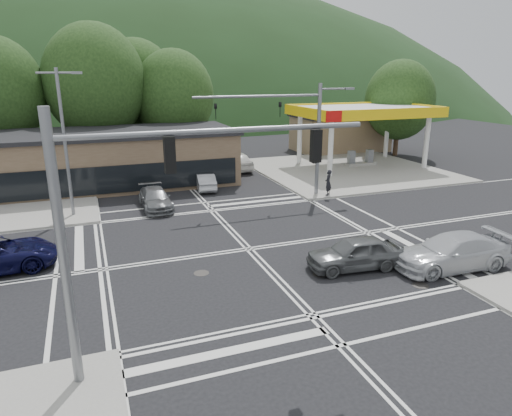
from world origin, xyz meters
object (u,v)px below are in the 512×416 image
object	(u,v)px
car_queue_b	(236,161)
car_northbound	(155,199)
car_silver_east	(452,252)
car_queue_a	(205,181)
car_grey_center	(355,253)
pedestrian	(328,183)

from	to	relation	value
car_queue_b	car_northbound	size ratio (longest dim) A/B	1.10
car_silver_east	car_queue_a	xyz separation A→B (m)	(-7.00, 18.30, -0.17)
car_northbound	car_grey_center	bearing A→B (deg)	-61.45
car_queue_b	car_northbound	distance (m)	13.20
car_grey_center	pedestrian	xyz separation A→B (m)	(4.98, 11.45, 0.32)
car_grey_center	car_queue_a	size ratio (longest dim) A/B	1.15
car_grey_center	car_silver_east	size ratio (longest dim) A/B	0.80
car_silver_east	car_grey_center	bearing A→B (deg)	-106.28
car_queue_b	car_northbound	world-z (taller)	car_queue_b
car_grey_center	car_queue_b	xyz separation A→B (m)	(1.71, 22.72, 0.10)
car_grey_center	car_northbound	distance (m)	14.80
car_northbound	pedestrian	distance (m)	12.25
car_grey_center	pedestrian	world-z (taller)	pedestrian
car_northbound	pedestrian	bearing A→B (deg)	-7.47
car_queue_a	car_queue_b	bearing A→B (deg)	-119.79
car_silver_east	car_queue_b	distance (m)	24.40
car_northbound	car_queue_a	bearing A→B (deg)	40.52
car_queue_a	pedestrian	size ratio (longest dim) A/B	2.07
car_silver_east	car_queue_b	size ratio (longest dim) A/B	1.10
car_northbound	car_silver_east	bearing A→B (deg)	-52.31
car_queue_a	car_northbound	distance (m)	5.80
pedestrian	car_grey_center	bearing A→B (deg)	22.34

